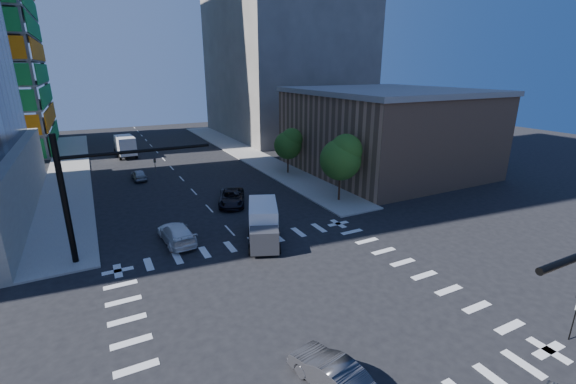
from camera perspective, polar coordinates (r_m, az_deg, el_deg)
ground at (r=23.34m, az=1.49°, el=-16.27°), size 160.00×160.00×0.00m
road_markings at (r=23.33m, az=1.49°, el=-16.26°), size 20.00×20.00×0.01m
sidewalk_ne at (r=62.31m, az=-6.23°, el=5.75°), size 5.00×60.00×0.15m
sidewalk_nw at (r=58.42m, az=-29.71°, el=2.65°), size 5.00×60.00×0.15m
commercial_building at (r=52.48m, az=14.13°, el=8.85°), size 20.50×22.50×10.60m
bg_building_ne at (r=80.56m, az=-0.56°, el=18.56°), size 24.00×30.00×28.00m
signal_mast_nw at (r=29.37m, az=-27.55°, el=0.81°), size 10.20×0.40×9.00m
tree_south at (r=38.76m, az=8.04°, el=5.20°), size 4.16×4.16×6.82m
tree_north at (r=49.10m, az=0.17°, el=7.22°), size 3.54×3.52×5.78m
no_parking_sign at (r=24.56m, az=36.75°, el=-14.55°), size 0.30×0.06×2.20m
car_nb_far at (r=38.92m, az=-8.34°, el=-0.82°), size 4.19×5.80×1.47m
car_sb_near at (r=31.58m, az=-16.19°, el=-5.87°), size 2.46×5.31×1.50m
car_sb_mid at (r=50.49m, az=-21.22°, el=2.39°), size 1.67×3.80×1.27m
car_sb_cross at (r=18.20m, az=6.54°, el=-25.19°), size 2.41×4.53×1.42m
box_truck_near at (r=30.16m, az=-3.65°, el=-5.21°), size 4.28×6.01×2.90m
box_truck_far at (r=65.03m, az=-23.03°, el=6.15°), size 2.95×6.25×3.21m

